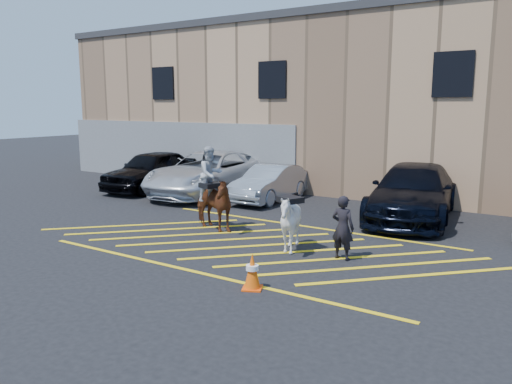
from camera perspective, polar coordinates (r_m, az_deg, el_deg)
The scene contains 11 objects.
ground at distance 13.24m, azimuth 1.09°, elevation -5.85°, with size 90.00×90.00×0.00m, color black.
car_black_suv at distance 21.87m, azimuth -11.81°, elevation 2.47°, with size 1.98×4.92×1.68m, color black.
car_white_pickup at distance 20.34m, azimuth -5.36°, elevation 2.18°, with size 2.89×6.27×1.74m, color silver.
car_silver_sedan at distance 18.94m, azimuth 1.62°, elevation 1.05°, with size 1.43×4.10×1.35m, color #99A0A7.
car_blue_suv at distance 16.70m, azimuth 17.54°, elevation -0.00°, with size 2.39×5.87×1.70m, color black.
handler at distance 11.87m, azimuth 9.89°, elevation -4.04°, with size 0.56×0.37×1.53m, color black.
warehouse at distance 23.80m, azimuth 16.68°, elevation 9.65°, with size 32.42×10.20×7.30m.
hatching_zone at distance 12.99m, azimuth 0.39°, elevation -6.13°, with size 12.60×5.12×0.01m.
mounted_bay at distance 14.46m, azimuth -5.17°, elevation -0.52°, with size 2.01×1.33×2.44m.
saddled_white at distance 12.34m, azimuth 3.88°, elevation -3.46°, with size 1.62×1.70×1.48m.
traffic_cone at distance 9.95m, azimuth -0.43°, elevation -9.04°, with size 0.50×0.50×0.73m.
Camera 1 is at (6.68, -10.84, 3.60)m, focal length 35.00 mm.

